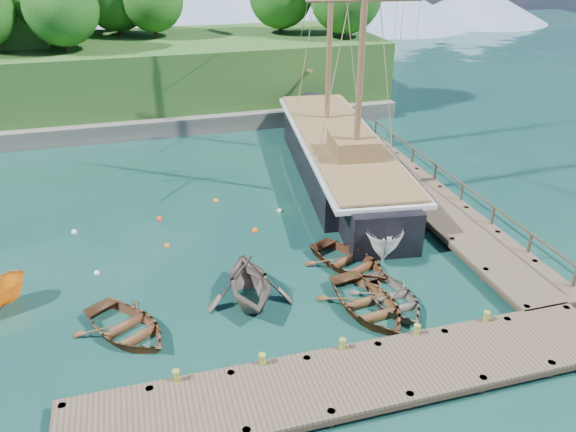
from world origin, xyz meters
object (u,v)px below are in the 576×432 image
object	(u,v)px
rowboat_3	(392,304)
rowboat_4	(349,267)
rowboat_0	(128,334)
rowboat_1	(250,301)
rowboat_2	(367,310)
cabin_boat_white	(383,246)
schooner	(339,159)

from	to	relation	value
rowboat_3	rowboat_4	xyz separation A→B (m)	(-0.69, 3.25, 0.00)
rowboat_0	rowboat_1	bearing A→B (deg)	-24.10
rowboat_0	rowboat_3	xyz separation A→B (m)	(10.97, -1.00, 0.00)
rowboat_2	cabin_boat_white	bearing A→B (deg)	50.71
rowboat_2	schooner	xyz separation A→B (m)	(3.92, 14.09, 1.12)
rowboat_4	cabin_boat_white	size ratio (longest dim) A/B	0.83
rowboat_0	rowboat_4	xyz separation A→B (m)	(10.28, 2.25, 0.00)
rowboat_1	schooner	size ratio (longest dim) A/B	0.15
cabin_boat_white	rowboat_4	bearing A→B (deg)	-125.20
rowboat_2	rowboat_3	xyz separation A→B (m)	(1.21, 0.15, 0.00)
rowboat_4	schooner	distance (m)	11.28
rowboat_3	schooner	xyz separation A→B (m)	(2.71, 13.94, 1.12)
rowboat_0	rowboat_3	distance (m)	11.02
rowboat_1	rowboat_3	world-z (taller)	rowboat_1
cabin_boat_white	rowboat_0	bearing A→B (deg)	-139.79
rowboat_2	rowboat_4	xyz separation A→B (m)	(0.52, 3.40, 0.00)
rowboat_3	rowboat_4	distance (m)	3.32
rowboat_0	rowboat_1	world-z (taller)	rowboat_1
rowboat_3	schooner	world-z (taller)	schooner
rowboat_0	schooner	xyz separation A→B (m)	(13.68, 12.94, 1.12)
rowboat_0	rowboat_4	bearing A→B (deg)	-21.27
rowboat_0	rowboat_2	distance (m)	9.83
rowboat_0	rowboat_3	bearing A→B (deg)	-38.83
rowboat_1	rowboat_3	size ratio (longest dim) A/B	1.08
rowboat_0	rowboat_1	size ratio (longest dim) A/B	1.02
rowboat_0	cabin_boat_white	world-z (taller)	cabin_boat_white
rowboat_1	rowboat_4	distance (m)	5.33
rowboat_0	rowboat_3	size ratio (longest dim) A/B	1.11
rowboat_0	schooner	size ratio (longest dim) A/B	0.16
rowboat_0	rowboat_2	xyz separation A→B (m)	(9.76, -1.15, 0.00)
rowboat_2	cabin_boat_white	world-z (taller)	cabin_boat_white
rowboat_1	rowboat_2	world-z (taller)	rowboat_1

